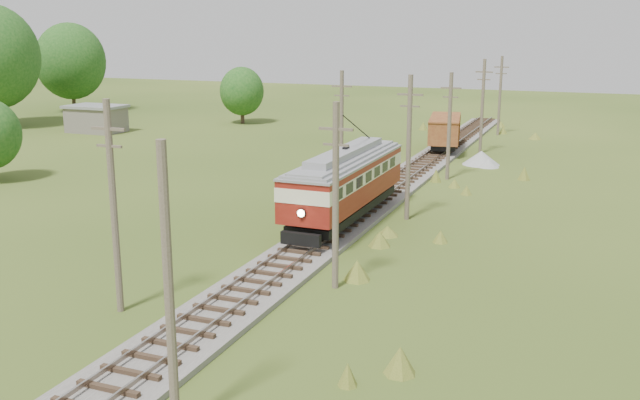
% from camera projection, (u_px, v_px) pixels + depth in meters
% --- Properties ---
extents(railbed_main, '(3.60, 96.00, 0.57)m').
position_uv_depth(railbed_main, '(373.00, 201.00, 48.61)').
color(railbed_main, '#605B54').
rests_on(railbed_main, ground).
extents(streetcar, '(3.21, 13.67, 6.23)m').
position_uv_depth(streetcar, '(346.00, 179.00, 43.02)').
color(streetcar, black).
rests_on(streetcar, ground).
extents(gondola, '(4.23, 8.93, 2.85)m').
position_uv_depth(gondola, '(445.00, 130.00, 68.56)').
color(gondola, black).
rests_on(gondola, ground).
extents(gravel_pile, '(3.36, 3.56, 1.22)m').
position_uv_depth(gravel_pile, '(482.00, 159.00, 62.34)').
color(gravel_pile, gray).
rests_on(gravel_pile, ground).
extents(utility_pole_r_1, '(0.30, 0.30, 8.80)m').
position_uv_depth(utility_pole_r_1, '(169.00, 292.00, 20.34)').
color(utility_pole_r_1, brown).
rests_on(utility_pole_r_1, ground).
extents(utility_pole_r_2, '(1.60, 0.30, 8.60)m').
position_uv_depth(utility_pole_r_2, '(336.00, 195.00, 31.99)').
color(utility_pole_r_2, brown).
rests_on(utility_pole_r_2, ground).
extents(utility_pole_r_3, '(1.60, 0.30, 9.00)m').
position_uv_depth(utility_pole_r_3, '(409.00, 147.00, 43.70)').
color(utility_pole_r_3, brown).
rests_on(utility_pole_r_3, ground).
extents(utility_pole_r_4, '(1.60, 0.30, 8.40)m').
position_uv_depth(utility_pole_r_4, '(449.00, 125.00, 55.57)').
color(utility_pole_r_4, brown).
rests_on(utility_pole_r_4, ground).
extents(utility_pole_r_5, '(1.60, 0.30, 8.90)m').
position_uv_depth(utility_pole_r_5, '(482.00, 106.00, 67.09)').
color(utility_pole_r_5, brown).
rests_on(utility_pole_r_5, ground).
extents(utility_pole_r_6, '(1.60, 0.30, 8.70)m').
position_uv_depth(utility_pole_r_6, '(500.00, 95.00, 78.91)').
color(utility_pole_r_6, brown).
rests_on(utility_pole_r_6, ground).
extents(utility_pole_l_a, '(1.60, 0.30, 9.00)m').
position_uv_depth(utility_pole_l_a, '(114.00, 206.00, 29.25)').
color(utility_pole_l_a, brown).
rests_on(utility_pole_l_a, ground).
extents(utility_pole_l_b, '(1.60, 0.30, 8.60)m').
position_uv_depth(utility_pole_l_b, '(342.00, 125.00, 54.65)').
color(utility_pole_l_b, brown).
rests_on(utility_pole_l_b, ground).
extents(tree_left_5, '(9.66, 9.66, 12.44)m').
position_uv_depth(tree_left_5, '(71.00, 61.00, 99.71)').
color(tree_left_5, '#38281C').
rests_on(tree_left_5, ground).
extents(tree_mid_a, '(5.46, 5.46, 7.03)m').
position_uv_depth(tree_mid_a, '(242.00, 91.00, 88.51)').
color(tree_mid_a, '#38281C').
rests_on(tree_mid_a, ground).
extents(shed, '(6.40, 4.40, 3.10)m').
position_uv_depth(shed, '(96.00, 118.00, 81.70)').
color(shed, slate).
rests_on(shed, ground).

